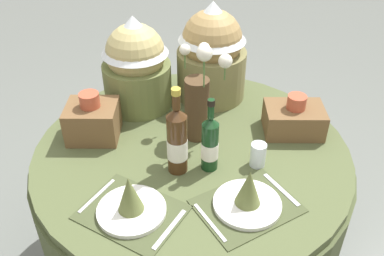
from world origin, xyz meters
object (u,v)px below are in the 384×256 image
at_px(tumbler_near_right, 258,155).
at_px(gift_tub_back_left, 136,61).
at_px(flower_vase, 198,100).
at_px(gift_tub_back_centre, 212,49).
at_px(woven_basket_side_left, 93,120).
at_px(woven_basket_side_right, 294,119).
at_px(wine_bottle_left, 177,140).
at_px(place_setting_left, 131,203).
at_px(dining_table, 192,174).
at_px(wine_bottle_right, 210,143).
at_px(place_setting_right, 248,197).

bearing_deg(tumbler_near_right, gift_tub_back_left, 139.14).
relative_size(flower_vase, gift_tub_back_centre, 0.94).
bearing_deg(woven_basket_side_left, woven_basket_side_right, 2.80).
bearing_deg(wine_bottle_left, flower_vase, 70.23).
bearing_deg(place_setting_left, dining_table, 60.47).
height_order(dining_table, wine_bottle_right, wine_bottle_right).
height_order(wine_bottle_left, wine_bottle_right, wine_bottle_left).
relative_size(place_setting_left, tumbler_near_right, 4.26).
bearing_deg(flower_vase, gift_tub_back_centre, 79.54).
relative_size(place_setting_right, tumbler_near_right, 4.28).
xyz_separation_m(place_setting_right, gift_tub_back_centre, (-0.11, 0.75, 0.20)).
distance_m(wine_bottle_left, wine_bottle_right, 0.13).
xyz_separation_m(place_setting_left, tumbler_near_right, (0.46, 0.26, 0.00)).
distance_m(gift_tub_back_left, woven_basket_side_left, 0.34).
height_order(place_setting_right, woven_basket_side_left, woven_basket_side_left).
bearing_deg(gift_tub_back_centre, woven_basket_side_left, -145.89).
relative_size(gift_tub_back_left, gift_tub_back_centre, 0.93).
height_order(dining_table, wine_bottle_left, wine_bottle_left).
distance_m(wine_bottle_left, gift_tub_back_left, 0.52).
height_order(dining_table, woven_basket_side_right, woven_basket_side_right).
distance_m(dining_table, flower_vase, 0.34).
relative_size(wine_bottle_right, tumbler_near_right, 3.12).
xyz_separation_m(gift_tub_back_centre, woven_basket_side_left, (-0.51, -0.34, -0.17)).
distance_m(place_setting_left, gift_tub_back_left, 0.73).
distance_m(place_setting_left, wine_bottle_right, 0.37).
bearing_deg(dining_table, place_setting_right, -58.93).
relative_size(flower_vase, tumbler_near_right, 4.48).
bearing_deg(gift_tub_back_left, flower_vase, -41.90).
bearing_deg(dining_table, gift_tub_back_left, 126.72).
xyz_separation_m(woven_basket_side_left, woven_basket_side_right, (0.85, 0.04, -0.02)).
relative_size(dining_table, tumbler_near_right, 13.33).
xyz_separation_m(dining_table, woven_basket_side_left, (-0.42, 0.08, 0.22)).
height_order(dining_table, tumbler_near_right, tumbler_near_right).
relative_size(place_setting_right, flower_vase, 0.95).
distance_m(tumbler_near_right, woven_basket_side_right, 0.29).
distance_m(wine_bottle_right, woven_basket_side_right, 0.44).
xyz_separation_m(dining_table, gift_tub_back_centre, (0.09, 0.43, 0.39)).
relative_size(gift_tub_back_centre, woven_basket_side_right, 1.90).
bearing_deg(tumbler_near_right, flower_vase, 140.45).
bearing_deg(woven_basket_side_right, flower_vase, -174.88).
distance_m(place_setting_right, wine_bottle_right, 0.25).
xyz_separation_m(tumbler_near_right, woven_basket_side_right, (0.18, 0.23, 0.02)).
xyz_separation_m(wine_bottle_right, woven_basket_side_left, (-0.49, 0.20, -0.04)).
distance_m(flower_vase, tumbler_near_right, 0.33).
relative_size(tumbler_near_right, gift_tub_back_centre, 0.21).
height_order(dining_table, flower_vase, flower_vase).
height_order(dining_table, place_setting_left, place_setting_left).
bearing_deg(woven_basket_side_left, wine_bottle_right, -22.55).
distance_m(wine_bottle_right, woven_basket_side_left, 0.53).
xyz_separation_m(place_setting_left, gift_tub_back_centre, (0.29, 0.79, 0.20)).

